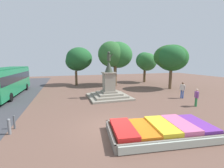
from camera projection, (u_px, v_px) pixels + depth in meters
name	position (u px, v px, depth m)	size (l,w,h in m)	color
ground_plane	(115.00, 128.00, 9.14)	(71.65, 71.65, 0.00)	brown
flower_planter	(162.00, 130.00, 8.19)	(6.14, 3.65, 0.66)	#38281C
statue_monument	(109.00, 89.00, 16.66)	(4.44, 4.44, 5.08)	gray
city_bus	(7.00, 80.00, 17.27)	(2.53, 10.78, 3.28)	#197A47
pedestrian_with_handbag	(196.00, 96.00, 13.38)	(0.36, 0.53, 1.60)	#338C4C
pedestrian_crossing_plaza	(182.00, 89.00, 16.34)	(0.39, 0.50, 1.78)	#264CA5
kerb_bollard_mid_b	(9.00, 126.00, 8.26)	(0.17, 0.17, 0.91)	slate
kerb_bollard_north	(14.00, 122.00, 8.95)	(0.12, 0.12, 0.85)	#4C5156
park_tree_far_left	(115.00, 55.00, 24.66)	(5.89, 5.44, 7.24)	brown
park_tree_behind_statue	(146.00, 61.00, 28.54)	(3.60, 4.53, 5.78)	brown
park_tree_far_right	(171.00, 57.00, 21.62)	(4.98, 4.74, 6.42)	brown
park_tree_mid_canopy	(78.00, 60.00, 25.38)	(4.43, 4.48, 6.34)	brown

